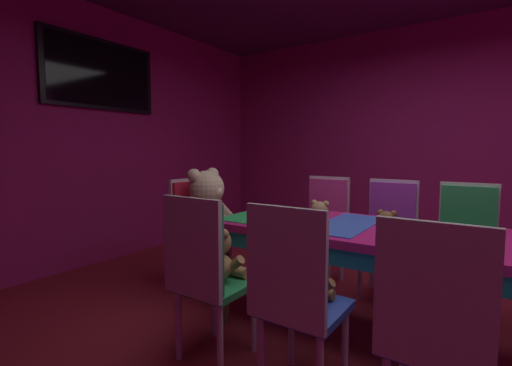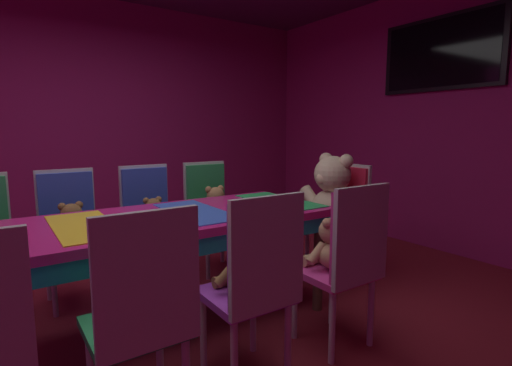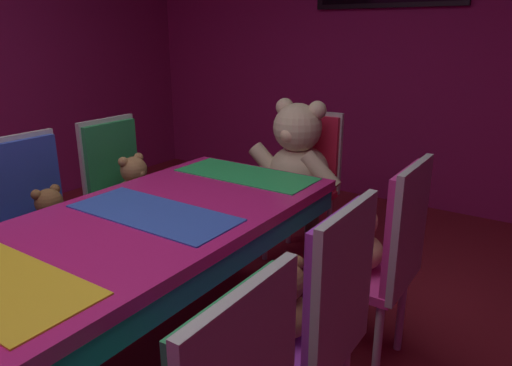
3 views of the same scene
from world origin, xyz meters
name	(u,v)px [view 3 (image 3 of 3)]	position (x,y,z in m)	size (l,w,h in m)	color
wall_back	(388,42)	(0.00, 3.20, 1.40)	(5.20, 0.12, 2.80)	#8C1959
banquet_table	(88,263)	(0.00, 0.00, 0.65)	(0.90, 2.46, 0.75)	#C61E72
chair_left_2	(35,209)	(-0.84, 0.30, 0.60)	(0.42, 0.41, 0.98)	#2D47B2
teddy_left_2	(52,218)	(-0.70, 0.30, 0.58)	(0.23, 0.30, 0.28)	brown
chair_left_3	(119,181)	(-0.85, 0.88, 0.60)	(0.42, 0.41, 0.98)	#268C4C
teddy_left_3	(136,185)	(-0.71, 0.88, 0.60)	(0.27, 0.34, 0.32)	#9E7247
chair_right_2	(320,312)	(0.84, 0.27, 0.60)	(0.42, 0.41, 0.98)	purple
teddy_right_2	(283,303)	(0.70, 0.27, 0.58)	(0.24, 0.30, 0.29)	brown
chair_right_3	(389,248)	(0.87, 0.88, 0.60)	(0.42, 0.41, 0.98)	#CC338C
teddy_right_3	(357,241)	(0.72, 0.88, 0.59)	(0.26, 0.34, 0.32)	tan
throne_chair	(308,170)	(0.00, 1.77, 0.60)	(0.41, 0.42, 0.98)	red
king_teddy_bear	(296,156)	(0.00, 1.60, 0.72)	(0.66, 0.51, 0.62)	beige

